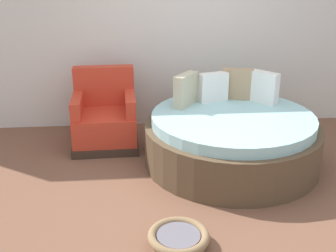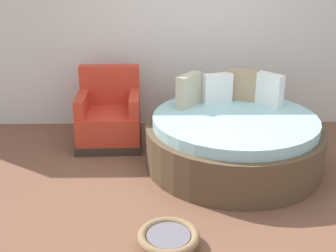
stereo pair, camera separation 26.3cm
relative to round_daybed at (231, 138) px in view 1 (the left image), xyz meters
The scene contains 5 objects.
ground_plane 0.91m from the round_daybed, 122.02° to the right, with size 8.00×8.00×0.02m, color brown.
back_wall 1.83m from the round_daybed, 108.45° to the left, with size 8.00×0.12×2.91m, color silver.
round_daybed is the anchor object (origin of this frame).
red_armchair 1.60m from the round_daybed, 155.87° to the left, with size 0.82×0.82×0.94m.
pet_basket 1.68m from the round_daybed, 117.13° to the right, with size 0.51×0.51×0.13m.
Camera 1 is at (-0.63, -3.57, 2.19)m, focal length 44.71 mm.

